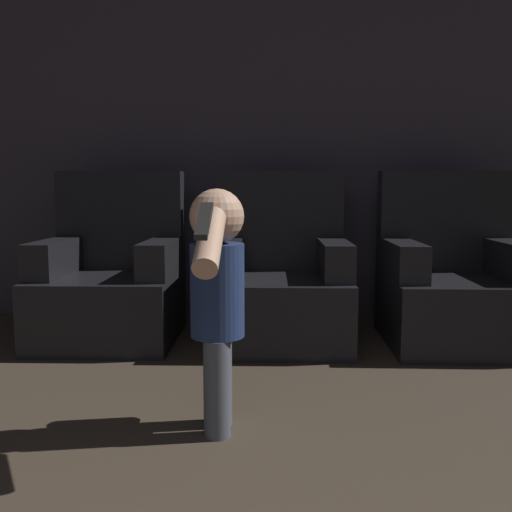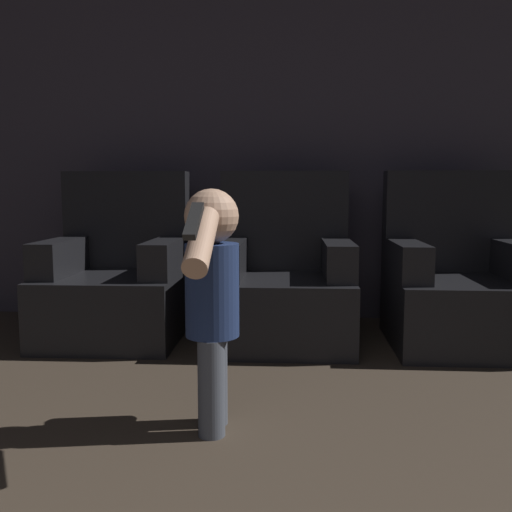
{
  "view_description": "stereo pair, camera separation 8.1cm",
  "coord_description": "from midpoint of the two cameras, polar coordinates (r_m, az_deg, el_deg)",
  "views": [
    {
      "loc": [
        0.2,
        0.62,
        0.87
      ],
      "look_at": [
        0.08,
        3.2,
        0.57
      ],
      "focal_mm": 40.0,
      "sensor_mm": 36.0,
      "label": 1
    },
    {
      "loc": [
        0.28,
        0.62,
        0.87
      ],
      "look_at": [
        0.08,
        3.2,
        0.57
      ],
      "focal_mm": 40.0,
      "sensor_mm": 36.0,
      "label": 2
    }
  ],
  "objects": [
    {
      "name": "armchair_right",
      "position": [
        3.42,
        18.42,
        -2.75
      ],
      "size": [
        0.77,
        0.79,
        0.98
      ],
      "rotation": [
        0.0,
        0.0,
        0.01
      ],
      "color": "black",
      "rests_on": "ground_plane"
    },
    {
      "name": "person_toddler",
      "position": [
        2.01,
        -5.06,
        -3.47
      ],
      "size": [
        0.19,
        0.6,
        0.87
      ],
      "rotation": [
        0.0,
        0.0,
        1.61
      ],
      "color": "#474C56",
      "rests_on": "ground_plane"
    },
    {
      "name": "armchair_left",
      "position": [
        3.44,
        -14.84,
        -2.55
      ],
      "size": [
        0.78,
        0.8,
        0.98
      ],
      "rotation": [
        0.0,
        0.0,
        0.02
      ],
      "color": "black",
      "rests_on": "ground_plane"
    },
    {
      "name": "armchair_middle",
      "position": [
        3.29,
        1.71,
        -2.77
      ],
      "size": [
        0.78,
        0.8,
        0.98
      ],
      "rotation": [
        0.0,
        0.0,
        0.02
      ],
      "color": "black",
      "rests_on": "ground_plane"
    },
    {
      "name": "wall_back",
      "position": [
        3.91,
        -0.85,
        13.01
      ],
      "size": [
        8.4,
        0.05,
        2.6
      ],
      "color": "#3D3842",
      "rests_on": "ground_plane"
    }
  ]
}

